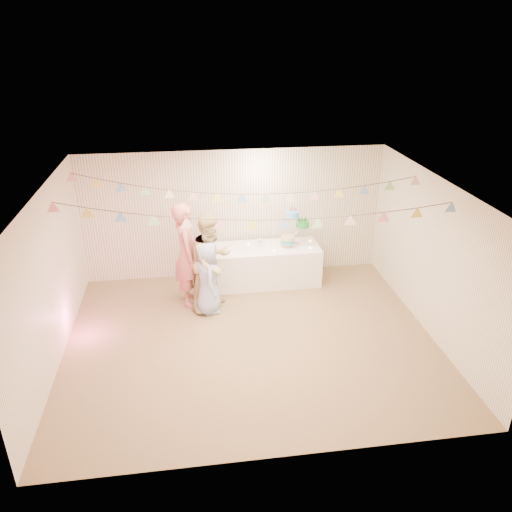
{
  "coord_description": "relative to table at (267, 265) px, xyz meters",
  "views": [
    {
      "loc": [
        -0.89,
        -6.85,
        4.74
      ],
      "look_at": [
        0.2,
        0.8,
        1.15
      ],
      "focal_mm": 35.0,
      "sensor_mm": 36.0,
      "label": 1
    }
  ],
  "objects": [
    {
      "name": "bunting_back",
      "position": [
        -0.59,
        -0.89,
        1.96
      ],
      "size": [
        5.6,
        1.1,
        0.4
      ],
      "primitive_type": null,
      "color": "pink",
      "rests_on": "ceiling"
    },
    {
      "name": "tealight_3",
      "position": [
        0.35,
        0.22,
        0.4
      ],
      "size": [
        0.04,
        0.04,
        0.03
      ],
      "primitive_type": "cylinder",
      "color": "#FFD88C",
      "rests_on": "table"
    },
    {
      "name": "ceiling",
      "position": [
        -0.59,
        -1.99,
        2.21
      ],
      "size": [
        6.0,
        6.0,
        0.0
      ],
      "primitive_type": "plane",
      "color": "white",
      "rests_on": "ground"
    },
    {
      "name": "tealight_1",
      "position": [
        -0.35,
        0.18,
        0.4
      ],
      "size": [
        0.04,
        0.04,
        0.03
      ],
      "primitive_type": "cylinder",
      "color": "#FFD88C",
      "rests_on": "table"
    },
    {
      "name": "person_child",
      "position": [
        -1.22,
        -0.97,
        0.29
      ],
      "size": [
        0.48,
        0.69,
        1.35
      ],
      "primitive_type": "imported",
      "rotation": [
        0.0,
        0.0,
        1.65
      ],
      "color": "#99ABD9",
      "rests_on": "floor"
    },
    {
      "name": "floor",
      "position": [
        -0.59,
        -1.99,
        -0.39
      ],
      "size": [
        6.0,
        6.0,
        0.0
      ],
      "primitive_type": "plane",
      "color": "olive",
      "rests_on": "ground"
    },
    {
      "name": "tealight_4",
      "position": [
        0.82,
        -0.18,
        0.4
      ],
      "size": [
        0.04,
        0.04,
        0.03
      ],
      "primitive_type": "cylinder",
      "color": "#FFD88C",
      "rests_on": "table"
    },
    {
      "name": "person_adult_b",
      "position": [
        -1.14,
        -0.82,
        0.52
      ],
      "size": [
        1.12,
        1.11,
        1.82
      ],
      "primitive_type": "imported",
      "rotation": [
        0.0,
        0.0,
        0.74
      ],
      "color": "tan",
      "rests_on": "floor"
    },
    {
      "name": "posy",
      "position": [
        -0.14,
        0.05,
        0.45
      ],
      "size": [
        0.15,
        0.15,
        0.17
      ],
      "primitive_type": null,
      "color": "white",
      "rests_on": "table"
    },
    {
      "name": "tealight_0",
      "position": [
        -0.8,
        -0.15,
        0.4
      ],
      "size": [
        0.04,
        0.04,
        0.03
      ],
      "primitive_type": "cylinder",
      "color": "#FFD88C",
      "rests_on": "table"
    },
    {
      "name": "cake_middle",
      "position": [
        0.73,
        0.14,
        0.72
      ],
      "size": [
        0.27,
        0.27,
        0.22
      ],
      "primitive_type": null,
      "color": "green",
      "rests_on": "cake_stand"
    },
    {
      "name": "table",
      "position": [
        0.0,
        0.0,
        0.0
      ],
      "size": [
        2.06,
        0.82,
        0.77
      ],
      "primitive_type": "cube",
      "color": "white",
      "rests_on": "floor"
    },
    {
      "name": "tealight_5",
      "position": [
        0.9,
        0.15,
        0.4
      ],
      "size": [
        0.04,
        0.04,
        0.03
      ],
      "primitive_type": "cylinder",
      "color": "#FFD88C",
      "rests_on": "table"
    },
    {
      "name": "back_wall",
      "position": [
        -0.59,
        0.51,
        0.91
      ],
      "size": [
        6.0,
        6.0,
        0.0
      ],
      "primitive_type": "plane",
      "color": "white",
      "rests_on": "ground"
    },
    {
      "name": "cake_top_tier",
      "position": [
        0.49,
        0.02,
        0.99
      ],
      "size": [
        0.25,
        0.25,
        0.19
      ],
      "primitive_type": null,
      "color": "#51AFFE",
      "rests_on": "cake_stand"
    },
    {
      "name": "front_wall",
      "position": [
        -0.59,
        -4.49,
        0.91
      ],
      "size": [
        6.0,
        6.0,
        0.0
      ],
      "primitive_type": "plane",
      "color": "white",
      "rests_on": "ground"
    },
    {
      "name": "cake_bottom",
      "position": [
        0.4,
        -0.01,
        0.45
      ],
      "size": [
        0.31,
        0.31,
        0.15
      ],
      "primitive_type": null,
      "color": "#29ADC0",
      "rests_on": "cake_stand"
    },
    {
      "name": "cake_stand",
      "position": [
        0.55,
        0.05,
        0.73
      ],
      "size": [
        0.65,
        0.38,
        0.73
      ],
      "primitive_type": null,
      "color": "silver",
      "rests_on": "table"
    },
    {
      "name": "platter",
      "position": [
        -0.54,
        -0.05,
        0.37
      ],
      "size": [
        0.35,
        0.35,
        0.02
      ],
      "primitive_type": "cylinder",
      "color": "white",
      "rests_on": "table"
    },
    {
      "name": "person_adult_a",
      "position": [
        -1.57,
        -0.57,
        0.59
      ],
      "size": [
        0.51,
        0.74,
        1.96
      ],
      "primitive_type": "imported",
      "rotation": [
        0.0,
        0.0,
        1.63
      ],
      "color": "#C86969",
      "rests_on": "floor"
    },
    {
      "name": "tealight_2",
      "position": [
        0.1,
        -0.22,
        0.4
      ],
      "size": [
        0.04,
        0.04,
        0.03
      ],
      "primitive_type": "cylinder",
      "color": "#FFD88C",
      "rests_on": "table"
    },
    {
      "name": "left_wall",
      "position": [
        -3.59,
        -1.99,
        0.91
      ],
      "size": [
        5.0,
        5.0,
        0.0
      ],
      "primitive_type": "plane",
      "color": "white",
      "rests_on": "ground"
    },
    {
      "name": "bunting_front",
      "position": [
        -0.59,
        -2.19,
        1.93
      ],
      "size": [
        5.6,
        0.9,
        0.36
      ],
      "primitive_type": null,
      "color": "#72A5E5",
      "rests_on": "ceiling"
    },
    {
      "name": "right_wall",
      "position": [
        2.41,
        -1.99,
        0.91
      ],
      "size": [
        5.0,
        5.0,
        0.0
      ],
      "primitive_type": "plane",
      "color": "white",
      "rests_on": "ground"
    }
  ]
}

